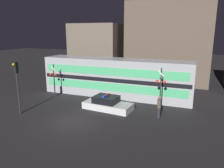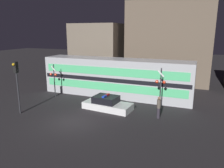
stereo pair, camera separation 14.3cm
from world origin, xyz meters
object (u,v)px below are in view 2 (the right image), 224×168
(traffic_light_corner, at_px, (16,77))
(train, at_px, (116,78))
(police_car, at_px, (107,104))
(pedestrian, at_px, (159,107))
(crossing_signal_near, at_px, (160,86))

(traffic_light_corner, bearing_deg, train, 54.92)
(police_car, xyz_separation_m, traffic_light_corner, (-6.52, -3.78, 2.71))
(pedestrian, height_order, traffic_light_corner, traffic_light_corner)
(crossing_signal_near, bearing_deg, train, 148.85)
(police_car, bearing_deg, traffic_light_corner, -144.59)
(traffic_light_corner, bearing_deg, crossing_signal_near, 23.73)
(train, distance_m, traffic_light_corner, 9.93)
(pedestrian, bearing_deg, crossing_signal_near, 97.25)
(crossing_signal_near, relative_size, traffic_light_corner, 0.87)
(train, xyz_separation_m, traffic_light_corner, (-5.67, -8.07, 1.18))
(pedestrian, xyz_separation_m, traffic_light_corner, (-11.20, -3.36, 2.27))
(crossing_signal_near, height_order, traffic_light_corner, traffic_light_corner)
(train, xyz_separation_m, crossing_signal_near, (5.34, -3.23, 0.33))
(police_car, height_order, pedestrian, pedestrian)
(police_car, bearing_deg, train, 106.51)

